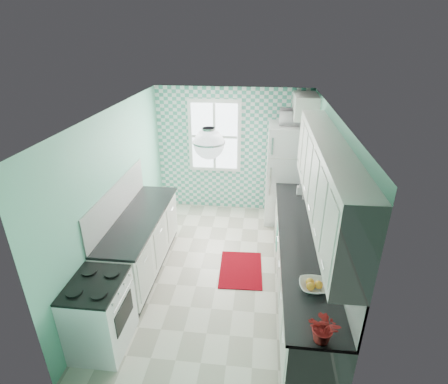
# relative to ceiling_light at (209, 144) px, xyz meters

# --- Properties ---
(floor) EXTENTS (3.00, 4.40, 0.02)m
(floor) POSITION_rel_ceiling_light_xyz_m (0.00, 0.80, -2.33)
(floor) COLOR beige
(floor) RESTS_ON ground
(ceiling) EXTENTS (3.00, 4.40, 0.02)m
(ceiling) POSITION_rel_ceiling_light_xyz_m (0.00, 0.80, 0.19)
(ceiling) COLOR white
(ceiling) RESTS_ON wall_back
(wall_back) EXTENTS (3.00, 0.02, 2.50)m
(wall_back) POSITION_rel_ceiling_light_xyz_m (0.00, 3.01, -1.07)
(wall_back) COLOR #72CAAA
(wall_back) RESTS_ON floor
(wall_front) EXTENTS (3.00, 0.02, 2.50)m
(wall_front) POSITION_rel_ceiling_light_xyz_m (0.00, -1.41, -1.07)
(wall_front) COLOR #72CAAA
(wall_front) RESTS_ON floor
(wall_left) EXTENTS (0.02, 4.40, 2.50)m
(wall_left) POSITION_rel_ceiling_light_xyz_m (-1.51, 0.80, -1.07)
(wall_left) COLOR #72CAAA
(wall_left) RESTS_ON floor
(wall_right) EXTENTS (0.02, 4.40, 2.50)m
(wall_right) POSITION_rel_ceiling_light_xyz_m (1.51, 0.80, -1.07)
(wall_right) COLOR #72CAAA
(wall_right) RESTS_ON floor
(accent_wall) EXTENTS (3.00, 0.01, 2.50)m
(accent_wall) POSITION_rel_ceiling_light_xyz_m (0.00, 2.99, -1.07)
(accent_wall) COLOR teal
(accent_wall) RESTS_ON wall_back
(window) EXTENTS (1.04, 0.05, 1.44)m
(window) POSITION_rel_ceiling_light_xyz_m (-0.35, 2.96, -0.77)
(window) COLOR white
(window) RESTS_ON wall_back
(backsplash_right) EXTENTS (0.02, 3.60, 0.51)m
(backsplash_right) POSITION_rel_ceiling_light_xyz_m (1.49, 0.40, -1.13)
(backsplash_right) COLOR white
(backsplash_right) RESTS_ON wall_right
(backsplash_left) EXTENTS (0.02, 2.15, 0.51)m
(backsplash_left) POSITION_rel_ceiling_light_xyz_m (-1.49, 0.73, -1.13)
(backsplash_left) COLOR white
(backsplash_left) RESTS_ON wall_left
(upper_cabinets_right) EXTENTS (0.33, 3.20, 0.90)m
(upper_cabinets_right) POSITION_rel_ceiling_light_xyz_m (1.33, 0.20, -0.42)
(upper_cabinets_right) COLOR white
(upper_cabinets_right) RESTS_ON wall_right
(upper_cabinet_fridge) EXTENTS (0.40, 0.74, 0.40)m
(upper_cabinet_fridge) POSITION_rel_ceiling_light_xyz_m (1.30, 2.63, -0.07)
(upper_cabinet_fridge) COLOR white
(upper_cabinet_fridge) RESTS_ON wall_right
(ceiling_light) EXTENTS (0.34, 0.34, 0.35)m
(ceiling_light) POSITION_rel_ceiling_light_xyz_m (0.00, 0.00, 0.00)
(ceiling_light) COLOR silver
(ceiling_light) RESTS_ON ceiling
(base_cabinets_right) EXTENTS (0.60, 3.60, 0.90)m
(base_cabinets_right) POSITION_rel_ceiling_light_xyz_m (1.20, 0.40, -1.87)
(base_cabinets_right) COLOR white
(base_cabinets_right) RESTS_ON floor
(countertop_right) EXTENTS (0.63, 3.60, 0.04)m
(countertop_right) POSITION_rel_ceiling_light_xyz_m (1.19, 0.40, -1.40)
(countertop_right) COLOR black
(countertop_right) RESTS_ON base_cabinets_right
(base_cabinets_left) EXTENTS (0.60, 2.15, 0.90)m
(base_cabinets_left) POSITION_rel_ceiling_light_xyz_m (-1.20, 0.73, -1.87)
(base_cabinets_left) COLOR white
(base_cabinets_left) RESTS_ON floor
(countertop_left) EXTENTS (0.63, 2.15, 0.04)m
(countertop_left) POSITION_rel_ceiling_light_xyz_m (-1.19, 0.73, -1.40)
(countertop_left) COLOR black
(countertop_left) RESTS_ON base_cabinets_left
(fridge) EXTENTS (0.83, 0.82, 1.91)m
(fridge) POSITION_rel_ceiling_light_xyz_m (1.11, 2.63, -1.37)
(fridge) COLOR white
(fridge) RESTS_ON floor
(stove) EXTENTS (0.60, 0.74, 0.90)m
(stove) POSITION_rel_ceiling_light_xyz_m (-1.20, -0.76, -1.85)
(stove) COLOR white
(stove) RESTS_ON floor
(sink) EXTENTS (0.50, 0.42, 0.53)m
(sink) POSITION_rel_ceiling_light_xyz_m (1.20, 1.18, -1.39)
(sink) COLOR silver
(sink) RESTS_ON countertop_right
(rug) EXTENTS (0.70, 0.97, 0.02)m
(rug) POSITION_rel_ceiling_light_xyz_m (0.34, 0.83, -2.32)
(rug) COLOR #600207
(rug) RESTS_ON floor
(dish_towel) EXTENTS (0.11, 0.24, 0.38)m
(dish_towel) POSITION_rel_ceiling_light_xyz_m (0.89, 1.11, -1.84)
(dish_towel) COLOR #54AA98
(dish_towel) RESTS_ON base_cabinets_right
(fruit_bowl) EXTENTS (0.32, 0.32, 0.08)m
(fruit_bowl) POSITION_rel_ceiling_light_xyz_m (1.20, -0.63, -1.34)
(fruit_bowl) COLOR white
(fruit_bowl) RESTS_ON countertop_right
(potted_plant) EXTENTS (0.34, 0.31, 0.31)m
(potted_plant) POSITION_rel_ceiling_light_xyz_m (1.20, -1.31, -1.23)
(potted_plant) COLOR #BC0D08
(potted_plant) RESTS_ON countertop_right
(soap_bottle) EXTENTS (0.09, 0.10, 0.21)m
(soap_bottle) POSITION_rel_ceiling_light_xyz_m (1.25, 1.77, -1.28)
(soap_bottle) COLOR #9CBBCE
(soap_bottle) RESTS_ON countertop_right
(microwave) EXTENTS (0.50, 0.35, 0.27)m
(microwave) POSITION_rel_ceiling_light_xyz_m (1.11, 2.63, -0.28)
(microwave) COLOR silver
(microwave) RESTS_ON fridge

